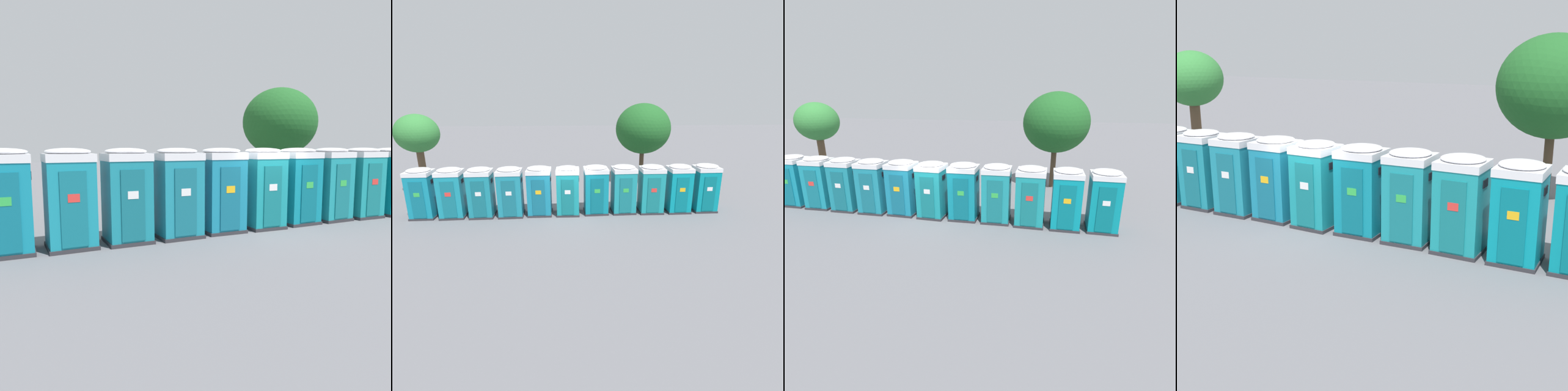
{
  "view_description": "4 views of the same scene",
  "coord_description": "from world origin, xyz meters",
  "views": [
    {
      "loc": [
        -6.88,
        -9.96,
        2.56
      ],
      "look_at": [
        -2.33,
        0.09,
        1.16
      ],
      "focal_mm": 35.0,
      "sensor_mm": 36.0,
      "label": 1
    },
    {
      "loc": [
        0.16,
        -15.03,
        5.69
      ],
      "look_at": [
        1.04,
        0.14,
        0.96
      ],
      "focal_mm": 28.0,
      "sensor_mm": 36.0,
      "label": 2
    },
    {
      "loc": [
        5.12,
        -12.19,
        5.23
      ],
      "look_at": [
        2.2,
        0.16,
        1.13
      ],
      "focal_mm": 28.0,
      "sensor_mm": 36.0,
      "label": 3
    },
    {
      "loc": [
        8.8,
        -12.5,
        5.15
      ],
      "look_at": [
        1.82,
        0.15,
        1.16
      ],
      "focal_mm": 50.0,
      "sensor_mm": 36.0,
      "label": 4
    }
  ],
  "objects": [
    {
      "name": "portapotty_6",
      "position": [
        1.46,
        0.2,
        1.28
      ],
      "size": [
        1.29,
        1.25,
        2.54
      ],
      "color": "#2D2D33",
      "rests_on": "ground"
    },
    {
      "name": "street_tree_0",
      "position": [
        5.25,
        6.34,
        3.82
      ],
      "size": [
        3.79,
        3.79,
        5.56
      ],
      "color": "#4C3826",
      "rests_on": "ground"
    },
    {
      "name": "portapotty_4",
      "position": [
        -1.46,
        0.13,
        1.28
      ],
      "size": [
        1.23,
        1.21,
        2.54
      ],
      "color": "#2D2D33",
      "rests_on": "ground"
    },
    {
      "name": "portapotty_9",
      "position": [
        5.84,
        0.17,
        1.28
      ],
      "size": [
        1.22,
        1.22,
        2.54
      ],
      "color": "#2D2D33",
      "rests_on": "ground"
    },
    {
      "name": "portapotty_2",
      "position": [
        -4.38,
        0.02,
        1.28
      ],
      "size": [
        1.22,
        1.23,
        2.54
      ],
      "color": "#2D2D33",
      "rests_on": "ground"
    },
    {
      "name": "portapotty_3",
      "position": [
        -2.92,
        0.03,
        1.28
      ],
      "size": [
        1.28,
        1.24,
        2.54
      ],
      "color": "#2D2D33",
      "rests_on": "ground"
    },
    {
      "name": "ground_plane",
      "position": [
        0.0,
        0.0,
        0.0
      ],
      "size": [
        120.0,
        120.0,
        0.0
      ],
      "primitive_type": "plane",
      "color": "slate"
    },
    {
      "name": "portapotty_7",
      "position": [
        2.92,
        0.22,
        1.28
      ],
      "size": [
        1.27,
        1.25,
        2.54
      ],
      "color": "#2D2D33",
      "rests_on": "ground"
    },
    {
      "name": "portapotty_5",
      "position": [
        -0.0,
        0.1,
        1.28
      ],
      "size": [
        1.19,
        1.21,
        2.54
      ],
      "color": "#2D2D33",
      "rests_on": "ground"
    },
    {
      "name": "portapotty_8",
      "position": [
        4.38,
        0.17,
        1.28
      ],
      "size": [
        1.24,
        1.21,
        2.54
      ],
      "color": "#2D2D33",
      "rests_on": "ground"
    },
    {
      "name": "street_tree_1",
      "position": [
        -9.11,
        4.28,
        3.73
      ],
      "size": [
        2.56,
        2.56,
        4.96
      ],
      "color": "brown",
      "rests_on": "ground"
    }
  ]
}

